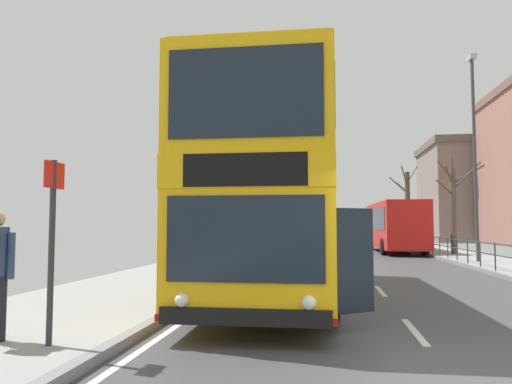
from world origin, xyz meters
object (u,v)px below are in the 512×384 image
at_px(double_decker_bus_main, 278,198).
at_px(background_building_01, 485,192).
at_px(background_bus_far_lane, 395,225).
at_px(bare_tree_far_00, 407,206).
at_px(street_lamp_far_side, 474,143).
at_px(bus_stop_sign_near, 52,230).
at_px(bare_tree_far_01, 454,206).

distance_m(double_decker_bus_main, background_building_01, 45.12).
bearing_deg(background_bus_far_lane, bare_tree_far_00, 76.56).
bearing_deg(street_lamp_far_side, bus_stop_sign_near, -122.10).
bearing_deg(street_lamp_far_side, double_decker_bus_main, -127.03).
xyz_separation_m(bus_stop_sign_near, background_building_01, (20.36, 47.31, 3.58)).
bearing_deg(background_building_01, bare_tree_far_01, -110.83).
distance_m(street_lamp_far_side, bare_tree_far_01, 6.24).
relative_size(double_decker_bus_main, street_lamp_far_side, 1.17).
bearing_deg(double_decker_bus_main, background_bus_far_lane, 74.15).
bearing_deg(background_building_01, street_lamp_far_side, -108.10).
distance_m(bus_stop_sign_near, bare_tree_far_01, 24.48).
xyz_separation_m(double_decker_bus_main, bare_tree_far_00, (8.18, 30.55, 0.98)).
height_order(background_bus_far_lane, bare_tree_far_01, bare_tree_far_01).
relative_size(bus_stop_sign_near, background_building_01, 0.20).
xyz_separation_m(bus_stop_sign_near, bare_tree_far_01, (10.72, 21.98, 1.15)).
relative_size(background_bus_far_lane, street_lamp_far_side, 1.07).
relative_size(bare_tree_far_00, background_building_01, 0.55).
bearing_deg(bare_tree_far_01, double_decker_bus_main, -117.36).
bearing_deg(street_lamp_far_side, background_bus_far_lane, 103.36).
bearing_deg(double_decker_bus_main, background_building_01, 66.57).
bearing_deg(background_bus_far_lane, street_lamp_far_side, -76.64).
height_order(background_bus_far_lane, background_building_01, background_building_01).
xyz_separation_m(street_lamp_far_side, bare_tree_far_00, (0.40, 20.24, -2.01)).
relative_size(bare_tree_far_01, background_building_01, 0.43).
distance_m(background_bus_far_lane, bare_tree_far_01, 4.66).
xyz_separation_m(double_decker_bus_main, background_bus_far_lane, (5.57, 19.61, -0.69)).
distance_m(bare_tree_far_01, background_building_01, 27.22).
xyz_separation_m(background_bus_far_lane, street_lamp_far_side, (2.21, -9.30, 3.67)).
height_order(street_lamp_far_side, bare_tree_far_01, street_lamp_far_side).
xyz_separation_m(background_bus_far_lane, bare_tree_far_00, (2.61, 10.94, 1.67)).
bearing_deg(background_bus_far_lane, bus_stop_sign_near, -107.39).
relative_size(double_decker_bus_main, bus_stop_sign_near, 4.41).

